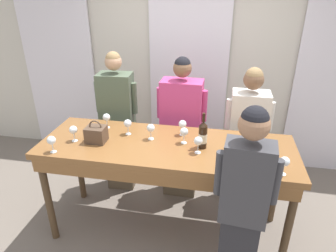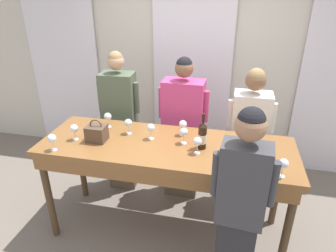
{
  "view_description": "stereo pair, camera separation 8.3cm",
  "coord_description": "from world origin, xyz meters",
  "px_view_note": "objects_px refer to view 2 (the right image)",
  "views": [
    {
      "loc": [
        0.47,
        -2.42,
        2.41
      ],
      "look_at": [
        0.0,
        0.08,
        1.19
      ],
      "focal_mm": 32.0,
      "sensor_mm": 36.0,
      "label": 1
    },
    {
      "loc": [
        0.55,
        -2.4,
        2.41
      ],
      "look_at": [
        0.0,
        0.08,
        1.19
      ],
      "focal_mm": 32.0,
      "sensor_mm": 36.0,
      "label": 2
    }
  ],
  "objects_px": {
    "wine_bottle": "(202,136)",
    "wine_glass_front_mid": "(108,117)",
    "tasting_bar": "(166,155)",
    "wine_glass_by_handbag": "(244,145)",
    "handbag": "(97,133)",
    "wine_glass_center_left": "(246,152)",
    "wine_glass_center_mid": "(197,142)",
    "wine_glass_by_bottle": "(284,164)",
    "guest_pink_top": "(183,130)",
    "wine_glass_front_right": "(128,123)",
    "host_pouring": "(240,208)",
    "wine_glass_front_left": "(183,125)",
    "guest_olive_jacket": "(120,123)",
    "wine_glass_back_mid": "(74,129)",
    "wine_glass_back_left": "(52,139)",
    "wine_glass_back_right": "(151,128)",
    "guest_cream_sweater": "(248,139)",
    "wine_glass_near_host": "(184,132)",
    "wine_glass_center_right": "(262,126)"
  },
  "relations": [
    {
      "from": "wine_glass_center_mid",
      "to": "wine_glass_back_mid",
      "type": "height_order",
      "value": "same"
    },
    {
      "from": "wine_glass_back_left",
      "to": "guest_olive_jacket",
      "type": "bearing_deg",
      "value": 76.03
    },
    {
      "from": "wine_glass_near_host",
      "to": "wine_glass_center_left",
      "type": "bearing_deg",
      "value": -24.48
    },
    {
      "from": "wine_glass_back_left",
      "to": "guest_cream_sweater",
      "type": "distance_m",
      "value": 2.04
    },
    {
      "from": "tasting_bar",
      "to": "wine_glass_back_left",
      "type": "xyz_separation_m",
      "value": [
        -0.97,
        -0.31,
        0.22
      ]
    },
    {
      "from": "wine_glass_front_left",
      "to": "guest_olive_jacket",
      "type": "relative_size",
      "value": 0.09
    },
    {
      "from": "wine_glass_by_bottle",
      "to": "host_pouring",
      "type": "relative_size",
      "value": 0.09
    },
    {
      "from": "wine_glass_front_right",
      "to": "wine_glass_front_left",
      "type": "bearing_deg",
      "value": 9.03
    },
    {
      "from": "tasting_bar",
      "to": "wine_bottle",
      "type": "distance_m",
      "value": 0.41
    },
    {
      "from": "tasting_bar",
      "to": "wine_glass_front_mid",
      "type": "xyz_separation_m",
      "value": [
        -0.68,
        0.26,
        0.22
      ]
    },
    {
      "from": "wine_glass_back_left",
      "to": "wine_glass_back_mid",
      "type": "bearing_deg",
      "value": 68.16
    },
    {
      "from": "wine_glass_front_left",
      "to": "wine_glass_center_right",
      "type": "relative_size",
      "value": 1.0
    },
    {
      "from": "wine_bottle",
      "to": "wine_glass_back_mid",
      "type": "relative_size",
      "value": 2.16
    },
    {
      "from": "wine_glass_front_right",
      "to": "host_pouring",
      "type": "relative_size",
      "value": 0.09
    },
    {
      "from": "wine_glass_front_right",
      "to": "wine_glass_back_left",
      "type": "height_order",
      "value": "same"
    },
    {
      "from": "wine_glass_by_bottle",
      "to": "guest_olive_jacket",
      "type": "distance_m",
      "value": 2.0
    },
    {
      "from": "wine_glass_center_mid",
      "to": "host_pouring",
      "type": "relative_size",
      "value": 0.09
    },
    {
      "from": "wine_glass_front_left",
      "to": "wine_glass_back_right",
      "type": "relative_size",
      "value": 1.0
    },
    {
      "from": "wine_glass_back_right",
      "to": "wine_glass_by_bottle",
      "type": "distance_m",
      "value": 1.23
    },
    {
      "from": "wine_glass_front_left",
      "to": "wine_glass_center_mid",
      "type": "bearing_deg",
      "value": -60.0
    },
    {
      "from": "host_pouring",
      "to": "wine_glass_front_right",
      "type": "bearing_deg",
      "value": 146.48
    },
    {
      "from": "host_pouring",
      "to": "guest_olive_jacket",
      "type": "bearing_deg",
      "value": 138.13
    },
    {
      "from": "handbag",
      "to": "wine_glass_by_handbag",
      "type": "distance_m",
      "value": 1.36
    },
    {
      "from": "wine_glass_front_mid",
      "to": "wine_glass_back_right",
      "type": "distance_m",
      "value": 0.53
    },
    {
      "from": "tasting_bar",
      "to": "wine_glass_by_handbag",
      "type": "bearing_deg",
      "value": -4.71
    },
    {
      "from": "guest_olive_jacket",
      "to": "wine_glass_back_left",
      "type": "bearing_deg",
      "value": -103.97
    },
    {
      "from": "wine_glass_center_left",
      "to": "wine_glass_center_mid",
      "type": "bearing_deg",
      "value": 166.72
    },
    {
      "from": "wine_glass_front_mid",
      "to": "guest_cream_sweater",
      "type": "relative_size",
      "value": 0.1
    },
    {
      "from": "guest_cream_sweater",
      "to": "host_pouring",
      "type": "distance_m",
      "value": 1.27
    },
    {
      "from": "wine_glass_front_mid",
      "to": "wine_glass_back_right",
      "type": "xyz_separation_m",
      "value": [
        0.51,
        -0.16,
        0.0
      ]
    },
    {
      "from": "wine_glass_center_left",
      "to": "wine_glass_by_bottle",
      "type": "height_order",
      "value": "same"
    },
    {
      "from": "wine_glass_by_bottle",
      "to": "guest_pink_top",
      "type": "xyz_separation_m",
      "value": [
        -0.95,
        0.98,
        -0.29
      ]
    },
    {
      "from": "tasting_bar",
      "to": "host_pouring",
      "type": "bearing_deg",
      "value": -39.86
    },
    {
      "from": "wine_glass_front_mid",
      "to": "wine_glass_back_left",
      "type": "distance_m",
      "value": 0.64
    },
    {
      "from": "wine_bottle",
      "to": "wine_glass_front_mid",
      "type": "height_order",
      "value": "wine_bottle"
    },
    {
      "from": "wine_glass_center_right",
      "to": "guest_olive_jacket",
      "type": "distance_m",
      "value": 1.65
    },
    {
      "from": "wine_glass_center_right",
      "to": "wine_glass_near_host",
      "type": "distance_m",
      "value": 0.77
    },
    {
      "from": "wine_glass_by_handbag",
      "to": "guest_cream_sweater",
      "type": "xyz_separation_m",
      "value": [
        0.09,
        0.75,
        -0.32
      ]
    },
    {
      "from": "wine_glass_front_right",
      "to": "wine_glass_by_bottle",
      "type": "height_order",
      "value": "same"
    },
    {
      "from": "wine_glass_center_left",
      "to": "wine_glass_center_mid",
      "type": "xyz_separation_m",
      "value": [
        -0.41,
        0.1,
        -0.0
      ]
    },
    {
      "from": "wine_glass_back_mid",
      "to": "wine_glass_near_host",
      "type": "xyz_separation_m",
      "value": [
        1.03,
        0.15,
        -0.0
      ]
    },
    {
      "from": "tasting_bar",
      "to": "wine_glass_near_host",
      "type": "distance_m",
      "value": 0.28
    },
    {
      "from": "wine_glass_front_mid",
      "to": "wine_glass_by_handbag",
      "type": "height_order",
      "value": "same"
    },
    {
      "from": "wine_glass_near_host",
      "to": "guest_cream_sweater",
      "type": "height_order",
      "value": "guest_cream_sweater"
    },
    {
      "from": "wine_glass_by_bottle",
      "to": "guest_pink_top",
      "type": "bearing_deg",
      "value": 134.17
    },
    {
      "from": "wine_glass_center_right",
      "to": "wine_glass_near_host",
      "type": "relative_size",
      "value": 1.0
    },
    {
      "from": "wine_bottle",
      "to": "host_pouring",
      "type": "relative_size",
      "value": 0.2
    },
    {
      "from": "handbag",
      "to": "guest_cream_sweater",
      "type": "xyz_separation_m",
      "value": [
        1.45,
        0.74,
        -0.29
      ]
    },
    {
      "from": "wine_glass_back_left",
      "to": "wine_glass_back_right",
      "type": "relative_size",
      "value": 1.0
    },
    {
      "from": "wine_glass_front_mid",
      "to": "host_pouring",
      "type": "bearing_deg",
      "value": -31.42
    }
  ]
}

